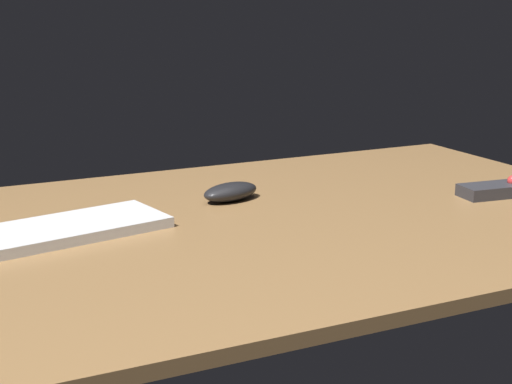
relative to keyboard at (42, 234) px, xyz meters
The scene contains 4 objects.
desk 33.06cm from the keyboard, ahead, with size 140.00×84.00×2.00cm, color olive.
keyboard is the anchor object (origin of this frame).
computer_mouse 36.31cm from the keyboard, 13.45° to the left, with size 11.38×5.72×3.20cm, color black.
media_remote 82.24cm from the keyboard, ahead, with size 15.69×7.58×3.63cm.
Camera 1 is at (-52.89, -111.90, 38.37)cm, focal length 55.02 mm.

